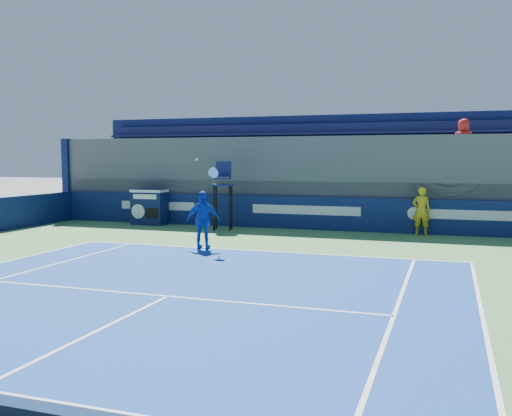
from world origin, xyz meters
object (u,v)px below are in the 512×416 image
(ball_person, at_px, (421,211))
(tennis_player, at_px, (203,220))
(match_clock, at_px, (149,206))
(umpire_chair, at_px, (223,188))

(ball_person, relative_size, tennis_player, 0.63)
(match_clock, relative_size, umpire_chair, 0.56)
(ball_person, height_order, match_clock, ball_person)
(tennis_player, bearing_deg, umpire_chair, 104.83)
(ball_person, xyz_separation_m, umpire_chair, (-6.83, -0.80, 0.70))
(umpire_chair, bearing_deg, match_clock, 170.13)
(ball_person, relative_size, umpire_chair, 0.66)
(match_clock, bearing_deg, ball_person, 1.26)
(umpire_chair, bearing_deg, tennis_player, -75.17)
(umpire_chair, distance_m, tennis_player, 4.43)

